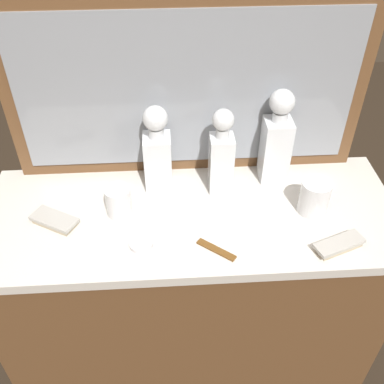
{
  "coord_description": "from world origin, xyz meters",
  "views": [
    {
      "loc": [
        -0.06,
        -0.95,
        1.83
      ],
      "look_at": [
        0.0,
        0.0,
        1.01
      ],
      "focal_mm": 41.41,
      "sensor_mm": 36.0,
      "label": 1
    }
  ],
  "objects_px": {
    "crystal_decanter_left": "(158,155)",
    "tortoiseshell_comb": "(216,250)",
    "silver_brush_right": "(55,221)",
    "porcelain_dish": "(141,244)",
    "crystal_tumbler_rear": "(119,202)",
    "crystal_decanter_right": "(276,144)",
    "crystal_tumbler_left": "(314,198)",
    "silver_brush_front": "(339,245)",
    "crystal_decanter_center": "(221,159)"
  },
  "relations": [
    {
      "from": "crystal_decanter_right",
      "to": "porcelain_dish",
      "type": "height_order",
      "value": "crystal_decanter_right"
    },
    {
      "from": "silver_brush_front",
      "to": "porcelain_dish",
      "type": "xyz_separation_m",
      "value": [
        -0.53,
        0.04,
        -0.01
      ]
    },
    {
      "from": "crystal_decanter_center",
      "to": "porcelain_dish",
      "type": "distance_m",
      "value": 0.35
    },
    {
      "from": "crystal_decanter_right",
      "to": "silver_brush_right",
      "type": "distance_m",
      "value": 0.69
    },
    {
      "from": "crystal_decanter_left",
      "to": "tortoiseshell_comb",
      "type": "height_order",
      "value": "crystal_decanter_left"
    },
    {
      "from": "crystal_decanter_center",
      "to": "porcelain_dish",
      "type": "relative_size",
      "value": 4.2
    },
    {
      "from": "crystal_tumbler_left",
      "to": "tortoiseshell_comb",
      "type": "bearing_deg",
      "value": -154.77
    },
    {
      "from": "crystal_decanter_center",
      "to": "crystal_tumbler_rear",
      "type": "bearing_deg",
      "value": -162.29
    },
    {
      "from": "crystal_tumbler_rear",
      "to": "crystal_decanter_left",
      "type": "bearing_deg",
      "value": 47.23
    },
    {
      "from": "porcelain_dish",
      "to": "crystal_tumbler_rear",
      "type": "bearing_deg",
      "value": 115.91
    },
    {
      "from": "crystal_tumbler_rear",
      "to": "porcelain_dish",
      "type": "distance_m",
      "value": 0.15
    },
    {
      "from": "crystal_tumbler_rear",
      "to": "porcelain_dish",
      "type": "height_order",
      "value": "crystal_tumbler_rear"
    },
    {
      "from": "crystal_decanter_left",
      "to": "silver_brush_right",
      "type": "bearing_deg",
      "value": -151.7
    },
    {
      "from": "silver_brush_front",
      "to": "porcelain_dish",
      "type": "relative_size",
      "value": 2.28
    },
    {
      "from": "crystal_tumbler_rear",
      "to": "silver_brush_right",
      "type": "distance_m",
      "value": 0.19
    },
    {
      "from": "silver_brush_right",
      "to": "crystal_decanter_right",
      "type": "bearing_deg",
      "value": 15.09
    },
    {
      "from": "tortoiseshell_comb",
      "to": "silver_brush_right",
      "type": "bearing_deg",
      "value": 163.77
    },
    {
      "from": "silver_brush_right",
      "to": "crystal_tumbler_rear",
      "type": "bearing_deg",
      "value": 10.95
    },
    {
      "from": "crystal_decanter_center",
      "to": "tortoiseshell_comb",
      "type": "bearing_deg",
      "value": -98.36
    },
    {
      "from": "crystal_decanter_center",
      "to": "silver_brush_right",
      "type": "xyz_separation_m",
      "value": [
        -0.49,
        -0.13,
        -0.1
      ]
    },
    {
      "from": "crystal_tumbler_rear",
      "to": "crystal_tumbler_left",
      "type": "relative_size",
      "value": 0.86
    },
    {
      "from": "silver_brush_right",
      "to": "silver_brush_front",
      "type": "relative_size",
      "value": 0.98
    },
    {
      "from": "crystal_decanter_right",
      "to": "silver_brush_front",
      "type": "height_order",
      "value": "crystal_decanter_right"
    },
    {
      "from": "crystal_decanter_left",
      "to": "tortoiseshell_comb",
      "type": "bearing_deg",
      "value": -62.67
    },
    {
      "from": "crystal_decanter_center",
      "to": "silver_brush_front",
      "type": "height_order",
      "value": "crystal_decanter_center"
    },
    {
      "from": "crystal_decanter_right",
      "to": "silver_brush_front",
      "type": "bearing_deg",
      "value": -69.95
    },
    {
      "from": "crystal_decanter_left",
      "to": "crystal_decanter_right",
      "type": "bearing_deg",
      "value": 2.76
    },
    {
      "from": "crystal_decanter_right",
      "to": "silver_brush_front",
      "type": "relative_size",
      "value": 2.05
    },
    {
      "from": "crystal_decanter_center",
      "to": "porcelain_dish",
      "type": "bearing_deg",
      "value": -136.12
    },
    {
      "from": "silver_brush_right",
      "to": "porcelain_dish",
      "type": "xyz_separation_m",
      "value": [
        0.25,
        -0.1,
        -0.01
      ]
    },
    {
      "from": "crystal_decanter_left",
      "to": "silver_brush_right",
      "type": "relative_size",
      "value": 1.88
    },
    {
      "from": "crystal_decanter_right",
      "to": "crystal_tumbler_left",
      "type": "bearing_deg",
      "value": -63.0
    },
    {
      "from": "crystal_tumbler_rear",
      "to": "silver_brush_right",
      "type": "bearing_deg",
      "value": -169.05
    },
    {
      "from": "crystal_decanter_left",
      "to": "silver_brush_front",
      "type": "relative_size",
      "value": 1.85
    },
    {
      "from": "crystal_decanter_left",
      "to": "crystal_tumbler_rear",
      "type": "bearing_deg",
      "value": -132.77
    },
    {
      "from": "crystal_tumbler_left",
      "to": "crystal_decanter_center",
      "type": "bearing_deg",
      "value": 154.5
    },
    {
      "from": "crystal_decanter_center",
      "to": "crystal_tumbler_left",
      "type": "relative_size",
      "value": 2.65
    },
    {
      "from": "silver_brush_right",
      "to": "porcelain_dish",
      "type": "height_order",
      "value": "silver_brush_right"
    },
    {
      "from": "crystal_tumbler_rear",
      "to": "crystal_tumbler_left",
      "type": "height_order",
      "value": "crystal_tumbler_left"
    },
    {
      "from": "crystal_tumbler_rear",
      "to": "tortoiseshell_comb",
      "type": "height_order",
      "value": "crystal_tumbler_rear"
    },
    {
      "from": "crystal_tumbler_rear",
      "to": "silver_brush_front",
      "type": "bearing_deg",
      "value": -16.68
    },
    {
      "from": "crystal_tumbler_rear",
      "to": "silver_brush_front",
      "type": "xyz_separation_m",
      "value": [
        0.6,
        -0.18,
        -0.03
      ]
    },
    {
      "from": "porcelain_dish",
      "to": "crystal_decanter_left",
      "type": "bearing_deg",
      "value": 78.85
    },
    {
      "from": "crystal_decanter_left",
      "to": "crystal_tumbler_left",
      "type": "bearing_deg",
      "value": -18.66
    },
    {
      "from": "crystal_tumbler_left",
      "to": "porcelain_dish",
      "type": "distance_m",
      "value": 0.51
    },
    {
      "from": "crystal_decanter_right",
      "to": "crystal_decanter_left",
      "type": "bearing_deg",
      "value": -177.24
    },
    {
      "from": "crystal_decanter_center",
      "to": "crystal_tumbler_left",
      "type": "height_order",
      "value": "crystal_decanter_center"
    },
    {
      "from": "crystal_decanter_left",
      "to": "crystal_decanter_center",
      "type": "height_order",
      "value": "same"
    },
    {
      "from": "crystal_decanter_right",
      "to": "crystal_decanter_center",
      "type": "bearing_deg",
      "value": -165.3
    },
    {
      "from": "crystal_tumbler_left",
      "to": "tortoiseshell_comb",
      "type": "xyz_separation_m",
      "value": [
        -0.3,
        -0.14,
        -0.04
      ]
    }
  ]
}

